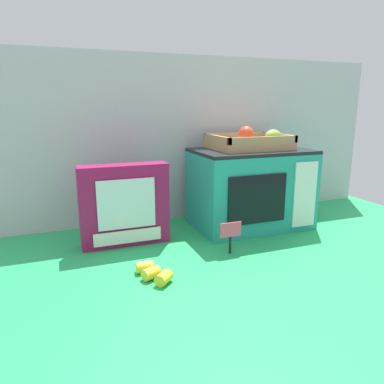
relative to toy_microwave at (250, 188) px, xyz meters
name	(u,v)px	position (x,y,z in m)	size (l,w,h in m)	color
ground_plane	(219,231)	(-0.14, -0.02, -0.15)	(1.70, 1.70, 0.00)	#219E54
display_back_panel	(196,139)	(-0.14, 0.20, 0.17)	(1.61, 0.03, 0.64)	#B7BABF
toy_microwave	(250,188)	(0.00, 0.00, 0.00)	(0.42, 0.28, 0.29)	teal
food_groups_crate	(250,143)	(0.00, 0.02, 0.17)	(0.27, 0.22, 0.09)	tan
cookie_set_box	(125,205)	(-0.48, -0.03, -0.01)	(0.29, 0.07, 0.27)	#99144C
price_sign	(231,233)	(-0.19, -0.22, -0.08)	(0.07, 0.01, 0.10)	black
loose_toy_banana	(153,273)	(-0.46, -0.30, -0.13)	(0.08, 0.12, 0.03)	yellow
loose_toy_apple	(311,206)	(0.32, 0.04, -0.11)	(0.07, 0.07, 0.07)	red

